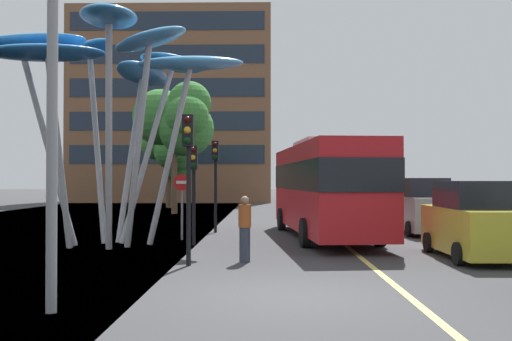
# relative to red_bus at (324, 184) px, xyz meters

# --- Properties ---
(ground) EXTENTS (120.00, 240.00, 0.10)m
(ground) POSITION_rel_red_bus_xyz_m (-2.38, -10.73, -2.06)
(ground) COLOR #38383A
(red_bus) EXTENTS (3.48, 11.04, 3.68)m
(red_bus) POSITION_rel_red_bus_xyz_m (0.00, 0.00, 0.00)
(red_bus) COLOR red
(red_bus) RESTS_ON ground
(leaf_sculpture) EXTENTS (9.56, 8.51, 7.42)m
(leaf_sculpture) POSITION_rel_red_bus_xyz_m (-7.39, -2.42, 4.14)
(leaf_sculpture) COLOR #9EA0A5
(leaf_sculpture) RESTS_ON ground
(traffic_light_kerb_near) EXTENTS (0.28, 0.42, 3.84)m
(traffic_light_kerb_near) POSITION_rel_red_bus_xyz_m (-4.18, -7.10, 0.76)
(traffic_light_kerb_near) COLOR black
(traffic_light_kerb_near) RESTS_ON ground
(traffic_light_kerb_far) EXTENTS (0.28, 0.42, 3.32)m
(traffic_light_kerb_far) POSITION_rel_red_bus_xyz_m (-4.61, -2.62, 0.40)
(traffic_light_kerb_far) COLOR black
(traffic_light_kerb_far) RESTS_ON ground
(traffic_light_island_mid) EXTENTS (0.28, 0.42, 3.79)m
(traffic_light_island_mid) POSITION_rel_red_bus_xyz_m (-4.29, 2.06, 0.73)
(traffic_light_island_mid) COLOR black
(traffic_light_island_mid) RESTS_ON ground
(car_parked_mid) EXTENTS (2.00, 4.35, 2.16)m
(car_parked_mid) POSITION_rel_red_bus_xyz_m (3.60, -5.56, -1.00)
(car_parked_mid) COLOR gold
(car_parked_mid) RESTS_ON ground
(car_parked_far) EXTENTS (1.92, 4.37, 2.26)m
(car_parked_far) POSITION_rel_red_bus_xyz_m (4.15, 1.81, -0.95)
(car_parked_far) COLOR gray
(car_parked_far) RESTS_ON ground
(car_side_street) EXTENTS (1.92, 4.22, 2.23)m
(car_side_street) POSITION_rel_red_bus_xyz_m (4.11, 7.41, -0.97)
(car_side_street) COLOR navy
(car_side_street) RESTS_ON ground
(car_far_side) EXTENTS (1.95, 3.85, 2.19)m
(car_far_side) POSITION_rel_red_bus_xyz_m (3.84, 13.03, -1.00)
(car_far_side) COLOR navy
(car_far_side) RESTS_ON ground
(street_lamp) EXTENTS (1.47, 0.44, 7.24)m
(street_lamp) POSITION_rel_red_bus_xyz_m (-5.42, -12.21, 2.62)
(street_lamp) COLOR gray
(street_lamp) RESTS_ON ground
(tree_pavement_near) EXTENTS (5.46, 5.19, 8.46)m
(tree_pavement_near) POSITION_rel_red_bus_xyz_m (-7.87, 15.15, 4.13)
(tree_pavement_near) COLOR brown
(tree_pavement_near) RESTS_ON ground
(tree_pavement_far) EXTENTS (4.57, 3.91, 6.30)m
(tree_pavement_far) POSITION_rel_red_bus_xyz_m (-9.33, 22.39, 2.24)
(tree_pavement_far) COLOR brown
(tree_pavement_far) RESTS_ON ground
(pedestrian) EXTENTS (0.34, 0.34, 1.76)m
(pedestrian) POSITION_rel_red_bus_xyz_m (-2.77, -6.38, -1.13)
(pedestrian) COLOR #2D3342
(pedestrian) RESTS_ON ground
(no_entry_sign) EXTENTS (0.60, 0.12, 2.39)m
(no_entry_sign) POSITION_rel_red_bus_xyz_m (-5.26, -0.80, -0.41)
(no_entry_sign) COLOR gray
(no_entry_sign) RESTS_ON ground
(backdrop_building) EXTENTS (19.49, 10.17, 18.84)m
(backdrop_building) POSITION_rel_red_bus_xyz_m (-11.48, 36.88, 7.41)
(backdrop_building) COLOR brown
(backdrop_building) RESTS_ON ground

